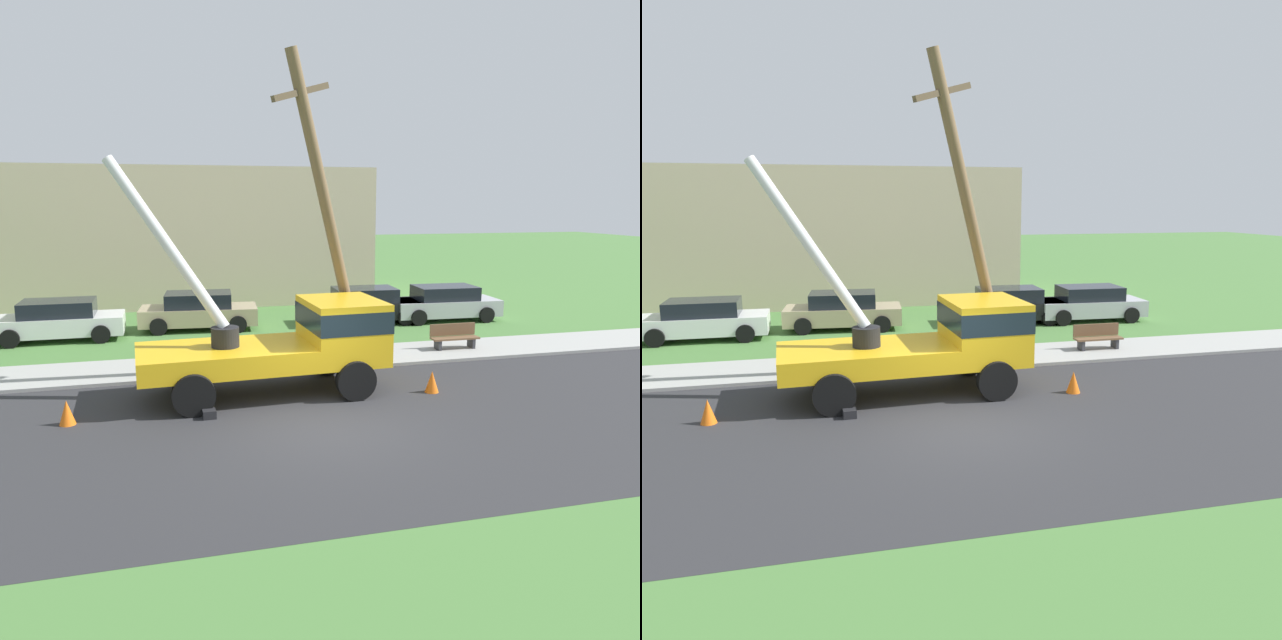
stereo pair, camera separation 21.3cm
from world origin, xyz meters
TOP-DOWN VIEW (x-y plane):
  - ground_plane at (0.00, 12.00)m, footprint 120.00×120.00m
  - road_asphalt at (0.00, 0.00)m, footprint 80.00×8.75m
  - sidewalk_strip at (0.00, 5.63)m, footprint 80.00×2.50m
  - utility_truck at (-0.18, 2.83)m, footprint 6.86×3.21m
  - leaning_utility_pole at (1.06, 4.13)m, footprint 3.07×1.58m
  - traffic_cone_ahead at (3.22, 1.78)m, footprint 0.36×0.36m
  - traffic_cone_behind at (-5.60, 1.62)m, footprint 0.36×0.36m
  - parked_sedan_white at (-7.04, 10.68)m, footprint 4.41×2.03m
  - parked_sedan_tan at (-2.12, 11.36)m, footprint 4.54×2.26m
  - parked_sedan_black at (4.46, 11.01)m, footprint 4.50×2.19m
  - parked_sedan_silver at (7.85, 10.71)m, footprint 4.47×2.15m
  - park_bench at (5.79, 5.69)m, footprint 1.60×0.45m
  - lowrise_building_backdrop at (-2.43, 18.77)m, footprint 18.00×6.00m

SIDE VIEW (x-z plane):
  - ground_plane at x=0.00m, z-range 0.00..0.00m
  - road_asphalt at x=0.00m, z-range 0.00..0.01m
  - sidewalk_strip at x=0.00m, z-range 0.00..0.10m
  - traffic_cone_ahead at x=3.22m, z-range 0.00..0.56m
  - traffic_cone_behind at x=-5.60m, z-range 0.00..0.56m
  - park_bench at x=5.79m, z-range 0.01..0.91m
  - parked_sedan_white at x=-7.04m, z-range 0.00..1.42m
  - parked_sedan_tan at x=-2.12m, z-range 0.00..1.42m
  - parked_sedan_black at x=4.46m, z-range 0.00..1.42m
  - parked_sedan_silver at x=7.85m, z-range 0.00..1.42m
  - utility_truck at x=-0.18m, z-range -1.58..4.40m
  - lowrise_building_backdrop at x=-2.43m, z-range 0.00..6.40m
  - leaning_utility_pole at x=1.06m, z-range 0.11..8.84m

